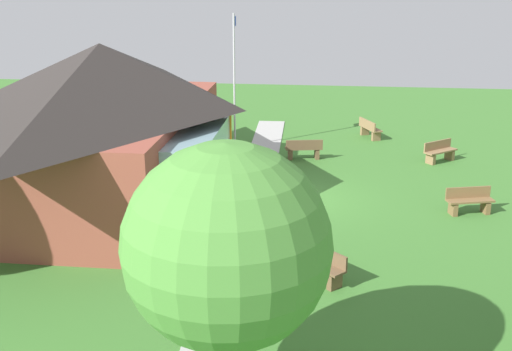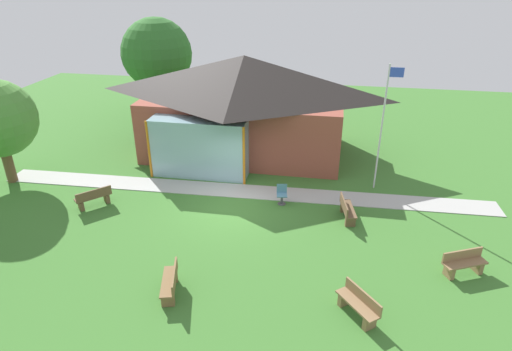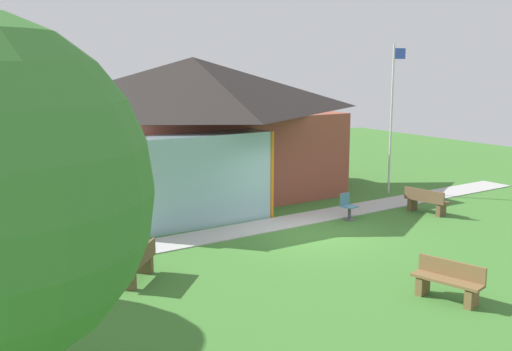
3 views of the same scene
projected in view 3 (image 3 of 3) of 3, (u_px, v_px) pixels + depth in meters
ground_plane at (310, 233)px, 17.98m from camera, size 44.00×44.00×0.00m
pavilion at (194, 127)px, 22.04m from camera, size 11.26×7.39×5.23m
footpath at (284, 223)px, 19.13m from camera, size 22.56×1.97×0.03m
flagpole at (392, 113)px, 23.01m from camera, size 0.64×0.08×5.72m
bench_front_center at (448, 282)px, 12.84m from camera, size 0.81×1.56×0.84m
bench_mid_left at (138, 265)px, 13.95m from camera, size 1.34×1.40×0.84m
bench_mid_right at (426, 202)px, 20.30m from camera, size 0.69×1.55×0.84m
patio_chair_lawn_spare at (348, 207)px, 19.51m from camera, size 0.51×0.51×0.86m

